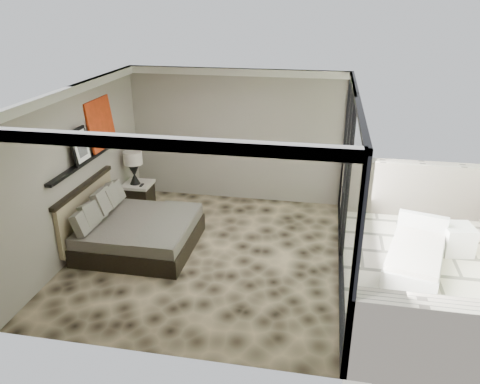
% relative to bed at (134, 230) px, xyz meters
% --- Properties ---
extents(floor, '(5.00, 5.00, 0.00)m').
position_rel_bed_xyz_m(floor, '(1.34, -0.01, -0.32)').
color(floor, black).
rests_on(floor, ground).
extents(ceiling, '(4.50, 5.00, 0.02)m').
position_rel_bed_xyz_m(ceiling, '(1.34, -0.01, 2.47)').
color(ceiling, silver).
rests_on(ceiling, back_wall).
extents(back_wall, '(4.50, 0.02, 2.80)m').
position_rel_bed_xyz_m(back_wall, '(1.34, 2.48, 1.08)').
color(back_wall, gray).
rests_on(back_wall, floor).
extents(left_wall, '(0.02, 5.00, 2.80)m').
position_rel_bed_xyz_m(left_wall, '(-0.90, -0.01, 1.08)').
color(left_wall, gray).
rests_on(left_wall, floor).
extents(glass_wall, '(0.08, 5.00, 2.80)m').
position_rel_bed_xyz_m(glass_wall, '(3.59, -0.01, 1.08)').
color(glass_wall, white).
rests_on(glass_wall, floor).
extents(terrace_slab, '(3.00, 5.00, 0.12)m').
position_rel_bed_xyz_m(terrace_slab, '(5.09, -0.01, -0.38)').
color(terrace_slab, beige).
rests_on(terrace_slab, ground).
extents(picture_ledge, '(0.12, 2.20, 0.05)m').
position_rel_bed_xyz_m(picture_ledge, '(-0.84, 0.09, 1.18)').
color(picture_ledge, black).
rests_on(picture_ledge, left_wall).
extents(bed, '(1.94, 1.88, 1.07)m').
position_rel_bed_xyz_m(bed, '(0.00, 0.00, 0.00)').
color(bed, black).
rests_on(bed, floor).
extents(nightstand, '(0.67, 0.67, 0.57)m').
position_rel_bed_xyz_m(nightstand, '(-0.59, 1.66, -0.03)').
color(nightstand, black).
rests_on(nightstand, floor).
extents(table_lamp, '(0.38, 0.38, 0.70)m').
position_rel_bed_xyz_m(table_lamp, '(-0.62, 1.62, 0.65)').
color(table_lamp, black).
rests_on(table_lamp, nightstand).
extents(abstract_canvas, '(0.13, 0.90, 0.90)m').
position_rel_bed_xyz_m(abstract_canvas, '(-0.85, 0.87, 1.66)').
color(abstract_canvas, '#A0410D').
rests_on(abstract_canvas, picture_ledge).
extents(framed_print, '(0.11, 0.50, 0.60)m').
position_rel_bed_xyz_m(framed_print, '(-0.80, -0.02, 1.51)').
color(framed_print, black).
rests_on(framed_print, picture_ledge).
extents(ottoman, '(0.57, 0.57, 0.50)m').
position_rel_bed_xyz_m(ottoman, '(5.54, 0.85, -0.07)').
color(ottoman, white).
rests_on(ottoman, terrace_slab).
extents(lounger, '(1.22, 1.81, 0.65)m').
position_rel_bed_xyz_m(lounger, '(4.78, 0.22, -0.12)').
color(lounger, silver).
rests_on(lounger, terrace_slab).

